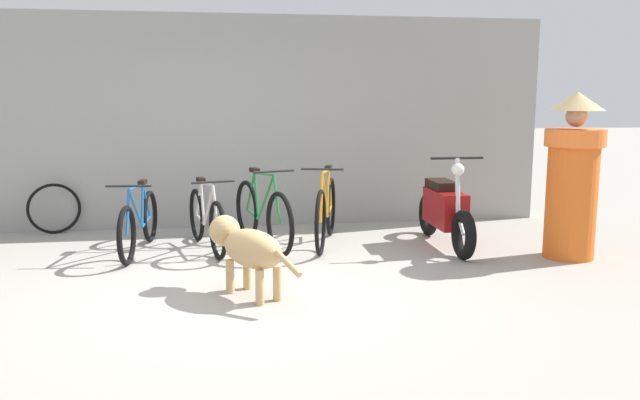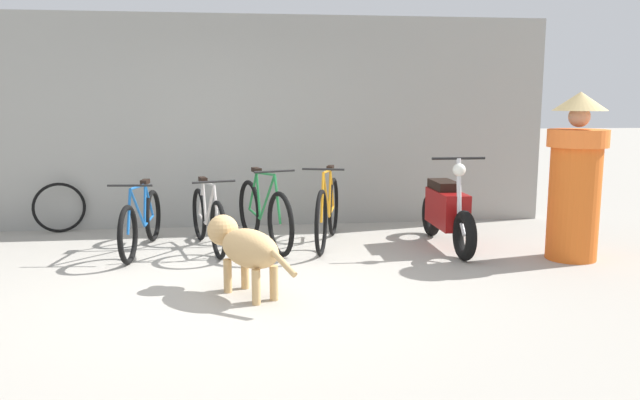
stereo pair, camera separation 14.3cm
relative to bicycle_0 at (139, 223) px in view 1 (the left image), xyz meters
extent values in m
plane|color=#9E998E|center=(1.04, -1.56, -0.33)|extent=(60.00, 60.00, 0.00)
cube|color=gray|center=(1.04, 1.40, 1.04)|extent=(8.31, 0.20, 2.74)
torus|color=black|center=(-0.05, -0.53, -0.02)|extent=(0.11, 0.61, 0.61)
torus|color=black|center=(0.05, 0.53, -0.02)|extent=(0.11, 0.61, 0.61)
cylinder|color=#1959A5|center=(-0.01, -0.12, 0.18)|extent=(0.08, 0.52, 0.51)
cylinder|color=#1959A5|center=(0.02, 0.18, 0.16)|extent=(0.04, 0.14, 0.46)
cylinder|color=#1959A5|center=(-0.01, -0.07, 0.40)|extent=(0.09, 0.61, 0.06)
cylinder|color=#1959A5|center=(0.03, 0.33, -0.04)|extent=(0.07, 0.40, 0.07)
cylinder|color=#1959A5|center=(0.04, 0.38, 0.18)|extent=(0.06, 0.32, 0.43)
cylinder|color=#1959A5|center=(-0.04, -0.45, 0.20)|extent=(0.05, 0.19, 0.45)
cube|color=black|center=(0.02, 0.24, 0.42)|extent=(0.09, 0.19, 0.05)
cylinder|color=black|center=(-0.04, -0.37, 0.46)|extent=(0.46, 0.07, 0.02)
torus|color=black|center=(0.85, -0.44, -0.01)|extent=(0.21, 0.61, 0.62)
torus|color=black|center=(0.59, 0.51, -0.01)|extent=(0.21, 0.61, 0.62)
cylinder|color=beige|center=(0.75, -0.07, 0.19)|extent=(0.16, 0.48, 0.52)
cylinder|color=beige|center=(0.68, 0.20, 0.17)|extent=(0.06, 0.13, 0.47)
cylinder|color=beige|center=(0.74, -0.03, 0.42)|extent=(0.18, 0.55, 0.06)
cylinder|color=beige|center=(0.64, 0.33, -0.04)|extent=(0.13, 0.37, 0.07)
cylinder|color=beige|center=(0.63, 0.38, 0.20)|extent=(0.10, 0.29, 0.43)
cylinder|color=beige|center=(0.83, -0.37, 0.21)|extent=(0.07, 0.18, 0.46)
cube|color=black|center=(0.66, 0.25, 0.44)|extent=(0.12, 0.19, 0.05)
cylinder|color=black|center=(0.81, -0.30, 0.48)|extent=(0.45, 0.15, 0.02)
torus|color=black|center=(1.50, -0.41, 0.03)|extent=(0.27, 0.68, 0.70)
torus|color=black|center=(1.19, 0.57, 0.03)|extent=(0.27, 0.68, 0.70)
cylinder|color=#1E7238|center=(1.38, -0.03, 0.25)|extent=(0.18, 0.49, 0.58)
cylinder|color=#1E7238|center=(1.29, 0.25, 0.24)|extent=(0.07, 0.13, 0.53)
cylinder|color=#1E7238|center=(1.36, 0.02, 0.52)|extent=(0.21, 0.57, 0.06)
cylinder|color=#1E7238|center=(1.25, 0.38, 0.00)|extent=(0.15, 0.38, 0.08)
cylinder|color=#1E7238|center=(1.23, 0.43, 0.26)|extent=(0.12, 0.30, 0.49)
cylinder|color=#1E7238|center=(1.48, -0.34, 0.28)|extent=(0.08, 0.18, 0.52)
cube|color=black|center=(1.27, 0.30, 0.53)|extent=(0.12, 0.19, 0.05)
cylinder|color=black|center=(1.45, -0.27, 0.57)|extent=(0.45, 0.16, 0.02)
torus|color=black|center=(1.94, -0.41, 0.03)|extent=(0.23, 0.70, 0.71)
torus|color=black|center=(2.21, 0.59, 0.03)|extent=(0.23, 0.70, 0.71)
cylinder|color=orange|center=(2.04, -0.02, 0.26)|extent=(0.16, 0.50, 0.59)
cylinder|color=orange|center=(2.12, 0.26, 0.25)|extent=(0.06, 0.13, 0.54)
cylinder|color=orange|center=(2.06, 0.03, 0.53)|extent=(0.19, 0.58, 0.06)
cylinder|color=orange|center=(2.16, 0.40, 0.00)|extent=(0.13, 0.39, 0.08)
cylinder|color=orange|center=(2.17, 0.45, 0.27)|extent=(0.11, 0.31, 0.50)
cylinder|color=orange|center=(1.96, -0.34, 0.29)|extent=(0.08, 0.18, 0.53)
cube|color=black|center=(2.14, 0.31, 0.54)|extent=(0.12, 0.19, 0.05)
cylinder|color=black|center=(1.98, -0.26, 0.59)|extent=(0.45, 0.14, 0.02)
torus|color=black|center=(3.39, -0.81, -0.06)|extent=(0.12, 0.53, 0.53)
torus|color=black|center=(3.40, 0.40, -0.06)|extent=(0.12, 0.53, 0.53)
cube|color=maroon|center=(3.39, -0.20, 0.12)|extent=(0.29, 0.81, 0.40)
cube|color=black|center=(3.40, -0.06, 0.37)|extent=(0.25, 0.52, 0.10)
cylinder|color=silver|center=(3.39, -0.58, 0.42)|extent=(0.05, 0.14, 0.61)
cylinder|color=silver|center=(3.39, -0.72, 0.03)|extent=(0.04, 0.21, 0.21)
cylinder|color=black|center=(3.39, -0.53, 0.72)|extent=(0.58, 0.03, 0.03)
sphere|color=silver|center=(3.39, -0.56, 0.60)|extent=(0.14, 0.14, 0.14)
ellipsoid|color=tan|center=(1.17, -1.75, 0.09)|extent=(0.66, 0.76, 0.33)
cylinder|color=tan|center=(0.97, -1.62, -0.18)|extent=(0.10, 0.10, 0.29)
cylinder|color=tan|center=(1.12, -1.52, -0.18)|extent=(0.10, 0.10, 0.29)
cylinder|color=tan|center=(1.21, -1.98, -0.18)|extent=(0.10, 0.10, 0.29)
cylinder|color=tan|center=(1.36, -1.88, -0.18)|extent=(0.10, 0.10, 0.29)
sphere|color=tan|center=(0.93, -1.39, 0.18)|extent=(0.38, 0.38, 0.28)
ellipsoid|color=tan|center=(0.87, -1.30, 0.16)|extent=(0.18, 0.19, 0.11)
cylinder|color=tan|center=(1.42, -2.14, 0.06)|extent=(0.21, 0.28, 0.18)
cylinder|color=orange|center=(4.53, -0.88, 0.35)|extent=(0.63, 0.63, 1.36)
cylinder|color=orange|center=(4.53, -0.88, 0.94)|extent=(0.74, 0.74, 0.18)
sphere|color=tan|center=(4.53, -0.88, 1.16)|extent=(0.26, 0.26, 0.22)
cone|color=tan|center=(4.53, -0.88, 1.32)|extent=(0.67, 0.67, 0.19)
torus|color=black|center=(-1.19, 1.16, -0.01)|extent=(0.61, 0.23, 0.63)
camera|label=1|loc=(0.99, -6.87, 1.32)|focal=35.00mm
camera|label=2|loc=(1.13, -6.89, 1.32)|focal=35.00mm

